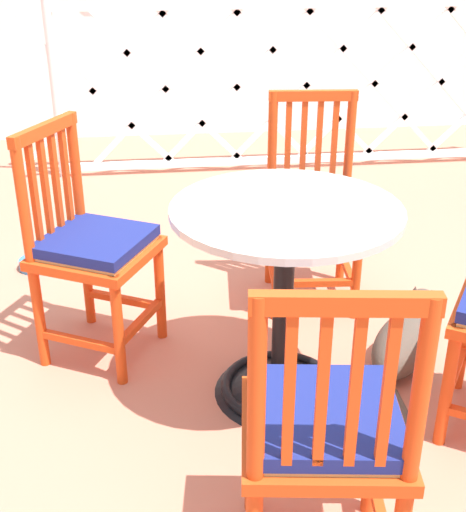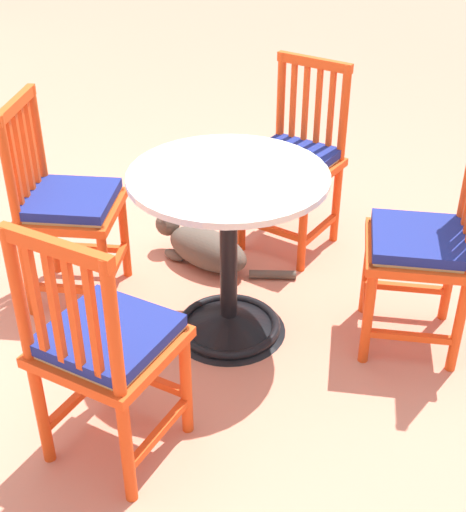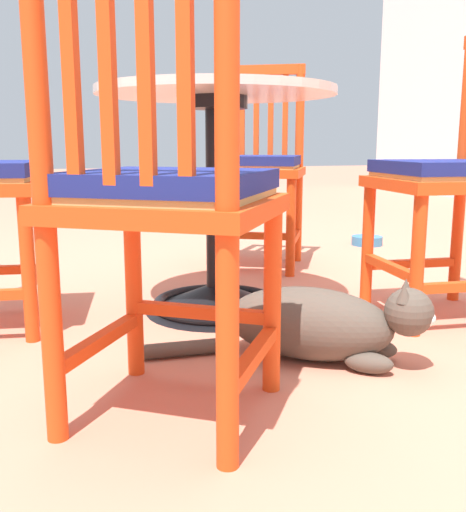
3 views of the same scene
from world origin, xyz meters
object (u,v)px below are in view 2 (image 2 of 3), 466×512
(orange_chair_facing_out, at_px, (66,206))
(orange_chair_at_corner, at_px, (105,347))
(orange_chair_near_fence, at_px, (424,247))
(cafe_table, at_px, (229,274))
(orange_chair_by_planter, at_px, (294,162))
(tabby_cat, at_px, (202,247))

(orange_chair_facing_out, relative_size, orange_chair_at_corner, 1.00)
(orange_chair_near_fence, bearing_deg, cafe_table, 86.88)
(orange_chair_by_planter, xyz_separation_m, orange_chair_facing_out, (-0.47, 0.99, 0.00))
(cafe_table, relative_size, orange_chair_near_fence, 0.83)
(cafe_table, distance_m, orange_chair_near_fence, 0.77)
(cafe_table, distance_m, tabby_cat, 0.57)
(orange_chair_at_corner, bearing_deg, tabby_cat, -10.71)
(cafe_table, xyz_separation_m, orange_chair_by_planter, (0.73, -0.29, 0.16))
(cafe_table, height_order, orange_chair_facing_out, orange_chair_facing_out)
(orange_chair_by_planter, relative_size, orange_chair_at_corner, 1.00)
(tabby_cat, bearing_deg, orange_chair_near_fence, -122.03)
(orange_chair_by_planter, relative_size, orange_chair_near_fence, 1.00)
(cafe_table, distance_m, orange_chair_at_corner, 0.78)
(cafe_table, distance_m, orange_chair_by_planter, 0.80)
(orange_chair_by_planter, bearing_deg, orange_chair_facing_out, 115.38)
(cafe_table, bearing_deg, tabby_cat, 15.50)
(orange_chair_by_planter, distance_m, orange_chair_facing_out, 1.09)
(orange_chair_facing_out, xyz_separation_m, orange_chair_near_fence, (-0.30, -1.45, 0.00))
(orange_chair_near_fence, height_order, tabby_cat, orange_chair_near_fence)
(cafe_table, distance_m, orange_chair_facing_out, 0.76)
(orange_chair_facing_out, distance_m, orange_chair_near_fence, 1.48)
(cafe_table, height_order, orange_chair_near_fence, orange_chair_near_fence)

